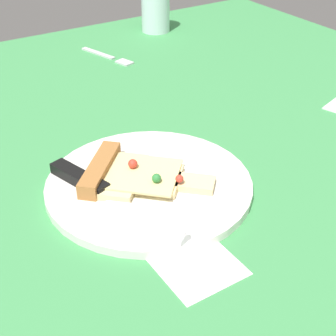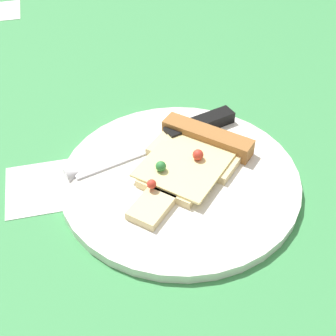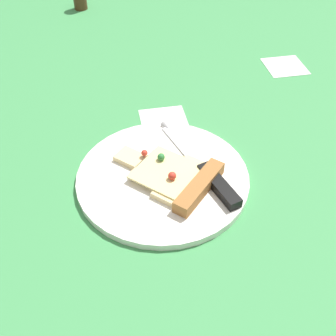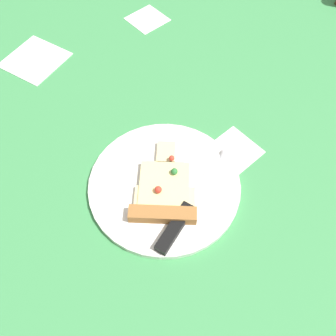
# 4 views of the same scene
# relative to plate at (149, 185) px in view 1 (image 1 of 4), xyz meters

# --- Properties ---
(ground_plane) EXTENTS (1.58, 1.58, 0.03)m
(ground_plane) POSITION_rel_plate_xyz_m (0.03, 0.07, -0.02)
(ground_plane) COLOR #3D8C4C
(ground_plane) RESTS_ON ground
(plate) EXTENTS (0.29, 0.29, 0.01)m
(plate) POSITION_rel_plate_xyz_m (0.00, 0.00, 0.00)
(plate) COLOR white
(plate) RESTS_ON ground_plane
(pizza_slice) EXTENTS (0.18, 0.18, 0.03)m
(pizza_slice) POSITION_rel_plate_xyz_m (0.02, -0.02, 0.01)
(pizza_slice) COLOR beige
(pizza_slice) RESTS_ON plate
(knife) EXTENTS (0.09, 0.24, 0.02)m
(knife) POSITION_rel_plate_xyz_m (0.07, -0.00, 0.01)
(knife) COLOR silver
(knife) RESTS_ON plate
(drinking_glass) EXTENTS (0.07, 0.07, 0.12)m
(drinking_glass) POSITION_rel_plate_xyz_m (-0.37, -0.59, 0.05)
(drinking_glass) COLOR silver
(drinking_glass) RESTS_ON ground_plane
(fork) EXTENTS (0.06, 0.15, 0.01)m
(fork) POSITION_rel_plate_xyz_m (-0.18, -0.48, -0.00)
(fork) COLOR silver
(fork) RESTS_ON ground_plane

